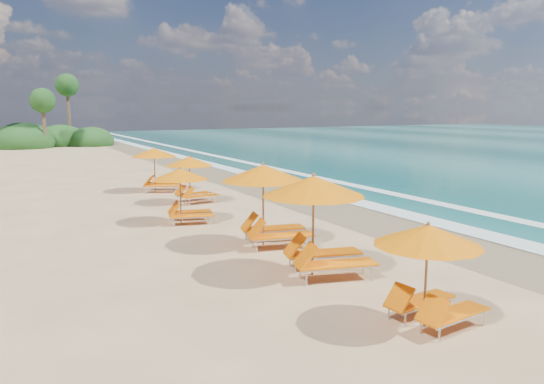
% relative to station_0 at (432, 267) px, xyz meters
% --- Properties ---
extents(ground, '(160.00, 160.00, 0.00)m').
position_rel_station_0_xyz_m(ground, '(1.54, 9.39, -1.19)').
color(ground, tan).
rests_on(ground, ground).
extents(wet_sand, '(4.00, 160.00, 0.01)m').
position_rel_station_0_xyz_m(wet_sand, '(5.54, 9.39, -1.18)').
color(wet_sand, '#897852').
rests_on(wet_sand, ground).
extents(surf_foam, '(4.00, 160.00, 0.01)m').
position_rel_station_0_xyz_m(surf_foam, '(8.24, 9.39, -1.16)').
color(surf_foam, white).
rests_on(surf_foam, ground).
extents(station_0, '(2.41, 2.26, 2.12)m').
position_rel_station_0_xyz_m(station_0, '(0.00, 0.00, 0.00)').
color(station_0, olive).
rests_on(station_0, ground).
extents(station_1, '(3.31, 3.21, 2.65)m').
position_rel_station_0_xyz_m(station_1, '(-0.15, 3.66, 0.30)').
color(station_1, olive).
rests_on(station_1, ground).
extents(station_2, '(3.22, 3.11, 2.61)m').
position_rel_station_0_xyz_m(station_2, '(0.07, 6.83, 0.28)').
color(station_2, olive).
rests_on(station_2, ground).
extents(station_3, '(2.60, 2.51, 2.10)m').
position_rel_station_0_xyz_m(station_3, '(-1.19, 11.17, -0.01)').
color(station_3, olive).
rests_on(station_3, ground).
extents(station_4, '(2.49, 2.35, 2.17)m').
position_rel_station_0_xyz_m(station_4, '(0.48, 14.93, 0.03)').
color(station_4, olive).
rests_on(station_4, ground).
extents(station_5, '(3.02, 3.02, 2.29)m').
position_rel_station_0_xyz_m(station_5, '(0.01, 18.85, 0.10)').
color(station_5, olive).
rests_on(station_5, ground).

